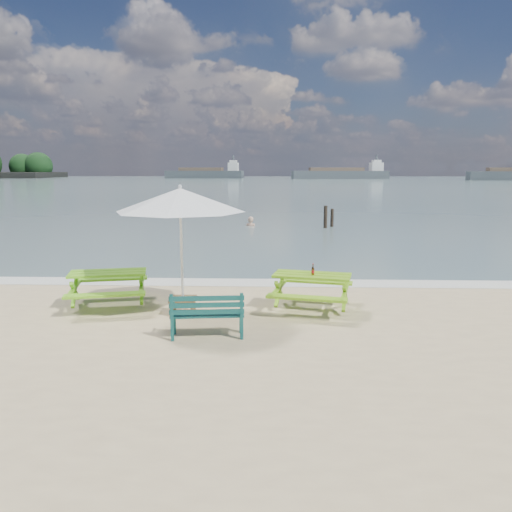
{
  "coord_description": "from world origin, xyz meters",
  "views": [
    {
      "loc": [
        0.98,
        -8.14,
        2.98
      ],
      "look_at": [
        0.57,
        3.0,
        1.0
      ],
      "focal_mm": 35.0,
      "sensor_mm": 36.0,
      "label": 1
    }
  ],
  "objects_px": {
    "picnic_table_left": "(109,290)",
    "park_bench": "(207,323)",
    "swimmer": "(251,233)",
    "picnic_table_right": "(312,292)",
    "patio_umbrella": "(180,200)",
    "side_table": "(183,305)",
    "beer_bottle": "(313,271)"
  },
  "relations": [
    {
      "from": "picnic_table_right",
      "to": "park_bench",
      "type": "distance_m",
      "value": 2.69
    },
    {
      "from": "side_table",
      "to": "beer_bottle",
      "type": "xyz_separation_m",
      "value": [
        2.69,
        0.35,
        0.67
      ]
    },
    {
      "from": "picnic_table_right",
      "to": "picnic_table_left",
      "type": "bearing_deg",
      "value": 178.87
    },
    {
      "from": "picnic_table_left",
      "to": "side_table",
      "type": "relative_size",
      "value": 3.92
    },
    {
      "from": "picnic_table_left",
      "to": "picnic_table_right",
      "type": "height_order",
      "value": "picnic_table_left"
    },
    {
      "from": "picnic_table_right",
      "to": "side_table",
      "type": "distance_m",
      "value": 2.72
    },
    {
      "from": "beer_bottle",
      "to": "swimmer",
      "type": "distance_m",
      "value": 15.65
    },
    {
      "from": "picnic_table_left",
      "to": "picnic_table_right",
      "type": "relative_size",
      "value": 1.01
    },
    {
      "from": "patio_umbrella",
      "to": "side_table",
      "type": "bearing_deg",
      "value": 116.57
    },
    {
      "from": "picnic_table_right",
      "to": "swimmer",
      "type": "height_order",
      "value": "picnic_table_right"
    },
    {
      "from": "beer_bottle",
      "to": "picnic_table_left",
      "type": "bearing_deg",
      "value": 177.93
    },
    {
      "from": "picnic_table_right",
      "to": "beer_bottle",
      "type": "xyz_separation_m",
      "value": [
        0.01,
        -0.07,
        0.48
      ]
    },
    {
      "from": "picnic_table_left",
      "to": "patio_umbrella",
      "type": "xyz_separation_m",
      "value": [
        1.71,
        -0.51,
        1.98
      ]
    },
    {
      "from": "side_table",
      "to": "swimmer",
      "type": "relative_size",
      "value": 0.31
    },
    {
      "from": "beer_bottle",
      "to": "patio_umbrella",
      "type": "bearing_deg",
      "value": -172.55
    },
    {
      "from": "park_bench",
      "to": "swimmer",
      "type": "relative_size",
      "value": 0.76
    },
    {
      "from": "picnic_table_left",
      "to": "swimmer",
      "type": "bearing_deg",
      "value": 81.17
    },
    {
      "from": "side_table",
      "to": "swimmer",
      "type": "xyz_separation_m",
      "value": [
        0.67,
        15.82,
        -0.56
      ]
    },
    {
      "from": "side_table",
      "to": "beer_bottle",
      "type": "bearing_deg",
      "value": 7.45
    },
    {
      "from": "picnic_table_left",
      "to": "patio_umbrella",
      "type": "height_order",
      "value": "patio_umbrella"
    },
    {
      "from": "beer_bottle",
      "to": "side_table",
      "type": "bearing_deg",
      "value": -172.55
    },
    {
      "from": "picnic_table_right",
      "to": "patio_umbrella",
      "type": "bearing_deg",
      "value": -171.0
    },
    {
      "from": "picnic_table_left",
      "to": "beer_bottle",
      "type": "height_order",
      "value": "beer_bottle"
    },
    {
      "from": "patio_umbrella",
      "to": "beer_bottle",
      "type": "bearing_deg",
      "value": 7.45
    },
    {
      "from": "picnic_table_right",
      "to": "park_bench",
      "type": "bearing_deg",
      "value": -137.65
    },
    {
      "from": "picnic_table_left",
      "to": "swimmer",
      "type": "xyz_separation_m",
      "value": [
        2.38,
        15.31,
        -0.75
      ]
    },
    {
      "from": "beer_bottle",
      "to": "swimmer",
      "type": "bearing_deg",
      "value": 97.44
    },
    {
      "from": "park_bench",
      "to": "swimmer",
      "type": "xyz_separation_m",
      "value": [
        -0.02,
        17.21,
        -0.63
      ]
    },
    {
      "from": "park_bench",
      "to": "patio_umbrella",
      "type": "xyz_separation_m",
      "value": [
        -0.69,
        1.39,
        2.1
      ]
    },
    {
      "from": "picnic_table_right",
      "to": "park_bench",
      "type": "relative_size",
      "value": 1.55
    },
    {
      "from": "beer_bottle",
      "to": "picnic_table_right",
      "type": "bearing_deg",
      "value": 96.7
    },
    {
      "from": "picnic_table_left",
      "to": "park_bench",
      "type": "height_order",
      "value": "park_bench"
    }
  ]
}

